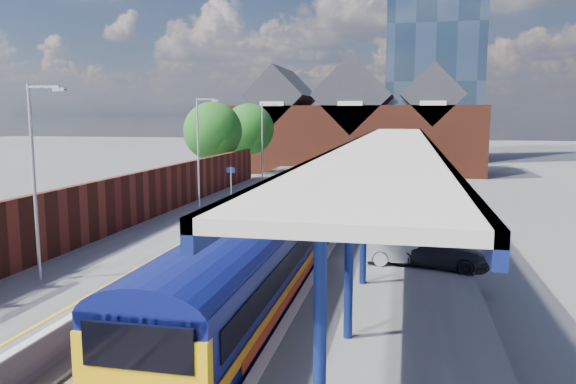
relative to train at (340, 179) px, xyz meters
name	(u,v)px	position (x,y,z in m)	size (l,w,h in m)	color
ground	(319,207)	(-1.49, -0.76, -2.12)	(240.00, 240.00, 0.00)	#5B5B5E
ballast_bed	(292,234)	(-1.49, -10.76, -2.09)	(6.00, 76.00, 0.06)	#473D33
rails	(293,233)	(-1.49, -10.76, -2.00)	(4.51, 76.00, 0.14)	slate
left_platform	(203,223)	(-6.99, -10.76, -1.62)	(5.00, 76.00, 1.00)	#565659
right_platform	(397,231)	(4.51, -10.76, -1.62)	(6.00, 76.00, 1.00)	#565659
coping_left	(241,215)	(-4.64, -10.76, -1.10)	(0.30, 76.00, 0.05)	silver
coping_right	(347,219)	(1.66, -10.76, -1.10)	(0.30, 76.00, 0.05)	silver
yellow_line	(231,215)	(-5.24, -10.76, -1.12)	(0.14, 76.00, 0.01)	yellow
train	(340,179)	(0.00, 0.00, 0.00)	(2.87, 65.90, 3.45)	#0C1256
canopy	(391,144)	(3.99, -8.81, 3.13)	(4.50, 52.00, 4.48)	navy
lamp_post_b	(37,170)	(-7.86, -24.76, 2.87)	(1.48, 0.18, 7.00)	#A5A8AA
lamp_post_c	(200,146)	(-7.86, -8.76, 2.87)	(1.48, 0.18, 7.00)	#A5A8AA
lamp_post_d	(264,136)	(-7.86, 7.24, 2.87)	(1.48, 0.18, 7.00)	#A5A8AA
platform_sign	(231,179)	(-6.49, -6.76, 0.57)	(0.55, 0.08, 2.50)	#A5A8AA
brick_wall	(107,206)	(-9.59, -17.22, 0.33)	(0.35, 50.00, 3.86)	#5E2718
station_building	(355,127)	(-1.49, 27.24, 3.33)	(30.00, 12.12, 13.78)	#5E2718
glass_tower	(435,28)	(8.51, 49.24, 18.08)	(14.20, 14.20, 40.30)	#445E75
tree_near	(214,133)	(-11.84, 5.15, 3.23)	(5.20, 5.20, 8.10)	#382314
tree_far	(250,130)	(-10.84, 13.15, 3.23)	(5.20, 5.20, 8.10)	#382314
parked_car_silver	(410,248)	(5.14, -19.68, -0.49)	(1.34, 3.83, 1.26)	silver
parked_car_dark	(437,252)	(6.19, -19.88, -0.54)	(1.64, 4.03, 1.17)	black
parked_car_blue	(429,223)	(6.11, -13.67, -0.55)	(1.91, 4.13, 1.15)	navy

